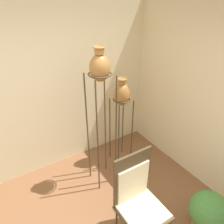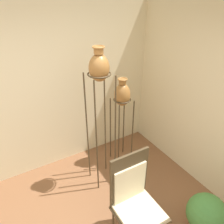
% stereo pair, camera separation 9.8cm
% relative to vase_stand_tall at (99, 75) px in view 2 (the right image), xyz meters
% --- Properties ---
extents(wall_back, '(7.98, 0.06, 2.70)m').
position_rel_vase_stand_tall_xyz_m(wall_back, '(-0.70, 0.80, -0.42)').
color(wall_back, beige).
rests_on(wall_back, ground_plane).
extents(vase_stand_tall, '(0.32, 0.32, 2.12)m').
position_rel_vase_stand_tall_xyz_m(vase_stand_tall, '(0.00, 0.00, 0.00)').
color(vase_stand_tall, '#473823').
rests_on(vase_stand_tall, ground_plane).
extents(vase_stand_medium, '(0.29, 0.29, 1.54)m').
position_rel_vase_stand_tall_xyz_m(vase_stand_medium, '(0.51, 0.24, -0.53)').
color(vase_stand_medium, '#473823').
rests_on(vase_stand_medium, ground_plane).
extents(chair, '(0.52, 0.50, 1.18)m').
position_rel_vase_stand_tall_xyz_m(chair, '(-0.11, -0.99, -1.14)').
color(chair, '#473823').
rests_on(chair, ground_plane).
extents(potted_plant, '(0.48, 0.48, 0.60)m').
position_rel_vase_stand_tall_xyz_m(potted_plant, '(0.64, -1.44, -1.45)').
color(potted_plant, olive).
rests_on(potted_plant, ground_plane).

